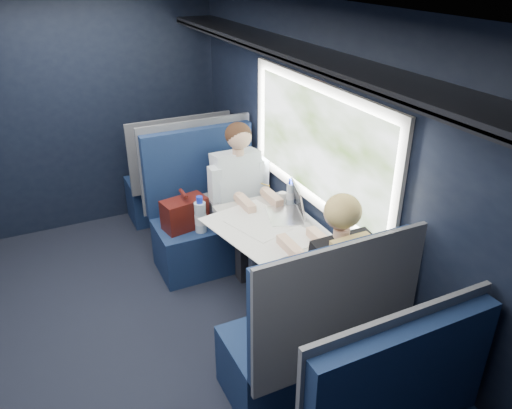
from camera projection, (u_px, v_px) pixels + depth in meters
name	position (u px, v px, depth m)	size (l,w,h in m)	color
ground	(145.00, 345.00, 3.64)	(2.80, 4.20, 0.01)	black
room_shell	(124.00, 155.00, 2.98)	(3.00, 4.40, 2.40)	black
table	(272.00, 235.00, 3.74)	(0.62, 1.00, 0.74)	#54565E
seat_bay_near	(207.00, 219.00, 4.46)	(1.04, 0.62, 1.26)	#0D1A3A
seat_bay_far	(310.00, 341.00, 3.08)	(1.04, 0.62, 1.26)	#0D1A3A
seat_row_front	(177.00, 181.00, 5.22)	(1.04, 0.51, 1.16)	#0D1A3A
man	(242.00, 191.00, 4.30)	(0.53, 0.56, 1.32)	black
woman	(333.00, 275.00, 3.16)	(0.53, 0.56, 1.32)	black
papers	(259.00, 229.00, 3.65)	(0.56, 0.80, 0.01)	white
laptop	(291.00, 208.00, 3.82)	(0.34, 0.39, 0.25)	silver
bottle_small	(291.00, 193.00, 3.98)	(0.06, 0.06, 0.22)	silver
cup	(282.00, 197.00, 4.05)	(0.06, 0.06, 0.08)	white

